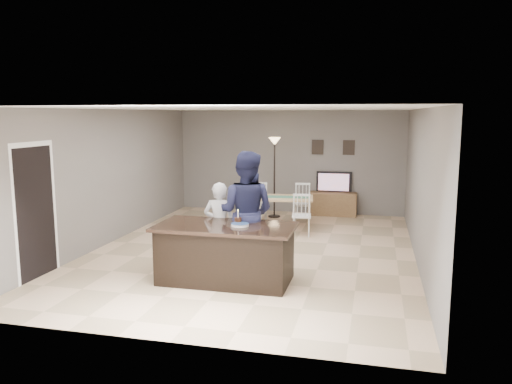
% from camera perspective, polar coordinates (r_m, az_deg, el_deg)
% --- Properties ---
extents(floor, '(8.00, 8.00, 0.00)m').
position_cam_1_polar(floor, '(9.66, -0.32, -6.73)').
color(floor, tan).
rests_on(floor, ground).
extents(room_shell, '(8.00, 8.00, 8.00)m').
position_cam_1_polar(room_shell, '(9.35, -0.33, 3.22)').
color(room_shell, slate).
rests_on(room_shell, floor).
extents(kitchen_island, '(2.15, 1.10, 0.90)m').
position_cam_1_polar(kitchen_island, '(7.87, -3.49, -6.97)').
color(kitchen_island, black).
rests_on(kitchen_island, floor).
extents(tv_console, '(1.20, 0.40, 0.60)m').
position_cam_1_polar(tv_console, '(13.05, 8.79, -1.36)').
color(tv_console, brown).
rests_on(tv_console, floor).
extents(television, '(0.91, 0.12, 0.53)m').
position_cam_1_polar(television, '(13.03, 8.88, 1.13)').
color(television, black).
rests_on(television, tv_console).
extents(tv_screen_glow, '(0.78, 0.00, 0.78)m').
position_cam_1_polar(tv_screen_glow, '(12.95, 8.85, 1.12)').
color(tv_screen_glow, orange).
rests_on(tv_screen_glow, tv_console).
extents(picture_frames, '(1.10, 0.02, 0.38)m').
position_cam_1_polar(picture_frames, '(13.08, 8.80, 5.07)').
color(picture_frames, black).
rests_on(picture_frames, room_shell).
extents(doorway, '(0.00, 2.10, 2.65)m').
position_cam_1_polar(doorway, '(8.62, -23.94, -0.85)').
color(doorway, black).
rests_on(doorway, floor).
extents(woman, '(0.57, 0.40, 1.48)m').
position_cam_1_polar(woman, '(8.41, -4.17, -3.90)').
color(woman, silver).
rests_on(woman, floor).
extents(man, '(1.03, 0.84, 2.01)m').
position_cam_1_polar(man, '(8.20, -1.17, -2.32)').
color(man, '#1A1C3A').
rests_on(man, floor).
extents(birthday_cake, '(0.15, 0.15, 0.23)m').
position_cam_1_polar(birthday_cake, '(7.81, -2.07, -3.30)').
color(birthday_cake, '#E9BB44').
rests_on(birthday_cake, kitchen_island).
extents(plate_stack, '(0.28, 0.28, 0.04)m').
position_cam_1_polar(plate_stack, '(7.68, -1.85, -3.76)').
color(plate_stack, white).
rests_on(plate_stack, kitchen_island).
extents(dining_table, '(1.67, 1.90, 0.94)m').
position_cam_1_polar(dining_table, '(11.45, 2.64, -1.18)').
color(dining_table, tan).
rests_on(dining_table, floor).
extents(floor_lamp, '(0.30, 0.30, 2.03)m').
position_cam_1_polar(floor_lamp, '(12.54, 2.14, 4.19)').
color(floor_lamp, black).
rests_on(floor_lamp, floor).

